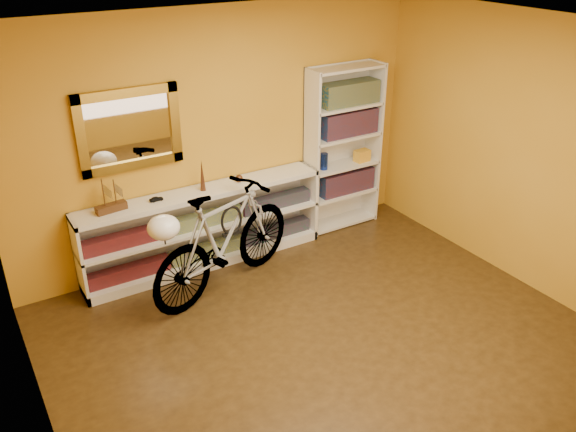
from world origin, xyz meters
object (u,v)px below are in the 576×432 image
bookcase (343,149)px  bicycle (224,239)px  console_unit (205,228)px  helmet (164,227)px

bookcase → bicycle: 1.91m
console_unit → bicycle: 0.53m
bicycle → helmet: 0.81m
helmet → bicycle: bearing=19.2°
console_unit → helmet: 1.14m
bookcase → bicycle: bookcase is taller
bookcase → bicycle: bearing=-163.1°
helmet → bookcase: bearing=17.5°
console_unit → bookcase: bearing=0.8°
console_unit → bicycle: bicycle is taller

